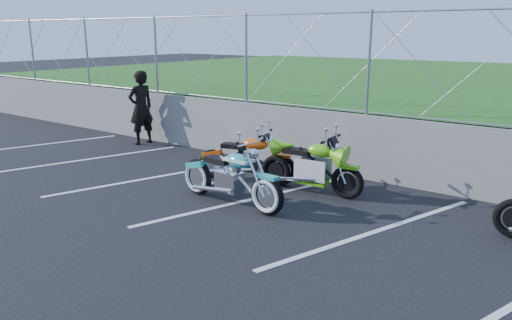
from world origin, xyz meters
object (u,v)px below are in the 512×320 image
Objects in this scene: cruiser_turquoise at (232,179)px; sportbike_green at (312,168)px; naked_orange at (248,160)px; person_standing at (141,108)px.

cruiser_turquoise is 1.59m from sportbike_green.
naked_orange is 1.39m from sportbike_green.
cruiser_turquoise is 1.17× the size of naked_orange.
naked_orange is at bearing 84.70° from person_standing.
sportbike_green is 1.07× the size of person_standing.
person_standing is (-5.73, 0.93, 0.50)m from sportbike_green.
sportbike_green is at bearing -12.17° from naked_orange.
naked_orange is 1.02× the size of person_standing.
sportbike_green is at bearing 89.18° from person_standing.
person_standing is at bearing 148.78° from naked_orange.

